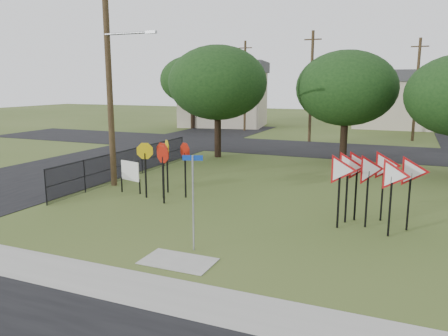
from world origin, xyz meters
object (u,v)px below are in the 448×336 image
(stop_sign_cluster, at_px, (165,157))
(info_board, at_px, (130,172))
(street_name_sign, at_px, (193,196))
(yield_sign_cluster, at_px, (371,172))

(stop_sign_cluster, xyz_separation_m, info_board, (-1.84, 0.10, -0.82))
(street_name_sign, bearing_deg, yield_sign_cluster, 43.48)
(street_name_sign, height_order, yield_sign_cluster, street_name_sign)
(stop_sign_cluster, bearing_deg, street_name_sign, -51.95)
(street_name_sign, relative_size, yield_sign_cluster, 0.86)
(stop_sign_cluster, bearing_deg, info_board, 177.04)
(stop_sign_cluster, height_order, info_board, stop_sign_cluster)
(info_board, bearing_deg, yield_sign_cluster, -3.92)
(yield_sign_cluster, bearing_deg, info_board, 176.08)
(street_name_sign, xyz_separation_m, info_board, (-5.68, 5.00, -0.68))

